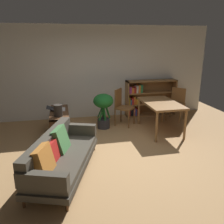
{
  "coord_description": "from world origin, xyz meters",
  "views": [
    {
      "loc": [
        -1.08,
        -4.23,
        2.24
      ],
      "look_at": [
        -0.08,
        0.42,
        0.8
      ],
      "focal_mm": 37.44,
      "sensor_mm": 36.0,
      "label": 1
    }
  ],
  "objects_px": {
    "open_laptop": "(57,109)",
    "potted_floor_plant": "(103,106)",
    "dining_table": "(161,105)",
    "fabric_couch": "(60,154)",
    "dining_chair_far": "(177,102)",
    "media_console": "(60,123)",
    "dining_chair_near": "(122,105)",
    "bookshelf": "(147,98)",
    "desk_speaker": "(58,110)"
  },
  "relations": [
    {
      "from": "fabric_couch",
      "to": "dining_chair_near",
      "type": "relative_size",
      "value": 2.18
    },
    {
      "from": "dining_chair_far",
      "to": "fabric_couch",
      "type": "bearing_deg",
      "value": -145.18
    },
    {
      "from": "bookshelf",
      "to": "dining_table",
      "type": "bearing_deg",
      "value": -96.15
    },
    {
      "from": "media_console",
      "to": "dining_chair_far",
      "type": "height_order",
      "value": "dining_chair_far"
    },
    {
      "from": "media_console",
      "to": "dining_table",
      "type": "bearing_deg",
      "value": -7.52
    },
    {
      "from": "fabric_couch",
      "to": "potted_floor_plant",
      "type": "height_order",
      "value": "potted_floor_plant"
    },
    {
      "from": "media_console",
      "to": "bookshelf",
      "type": "distance_m",
      "value": 2.9
    },
    {
      "from": "open_laptop",
      "to": "bookshelf",
      "type": "relative_size",
      "value": 0.29
    },
    {
      "from": "fabric_couch",
      "to": "open_laptop",
      "type": "distance_m",
      "value": 2.04
    },
    {
      "from": "open_laptop",
      "to": "dining_table",
      "type": "relative_size",
      "value": 0.33
    },
    {
      "from": "media_console",
      "to": "dining_table",
      "type": "xyz_separation_m",
      "value": [
        2.52,
        -0.33,
        0.4
      ]
    },
    {
      "from": "dining_chair_far",
      "to": "potted_floor_plant",
      "type": "bearing_deg",
      "value": -173.14
    },
    {
      "from": "dining_table",
      "to": "open_laptop",
      "type": "bearing_deg",
      "value": 169.31
    },
    {
      "from": "open_laptop",
      "to": "dining_chair_near",
      "type": "bearing_deg",
      "value": 6.9
    },
    {
      "from": "dining_chair_far",
      "to": "media_console",
      "type": "bearing_deg",
      "value": -172.06
    },
    {
      "from": "media_console",
      "to": "dining_chair_near",
      "type": "relative_size",
      "value": 1.28
    },
    {
      "from": "dining_table",
      "to": "dining_chair_far",
      "type": "relative_size",
      "value": 1.46
    },
    {
      "from": "media_console",
      "to": "desk_speaker",
      "type": "height_order",
      "value": "desk_speaker"
    },
    {
      "from": "dining_chair_near",
      "to": "dining_chair_far",
      "type": "distance_m",
      "value": 1.69
    },
    {
      "from": "potted_floor_plant",
      "to": "dining_table",
      "type": "bearing_deg",
      "value": -21.16
    },
    {
      "from": "desk_speaker",
      "to": "dining_table",
      "type": "xyz_separation_m",
      "value": [
        2.53,
        0.04,
        -0.03
      ]
    },
    {
      "from": "open_laptop",
      "to": "potted_floor_plant",
      "type": "bearing_deg",
      "value": 2.33
    },
    {
      "from": "desk_speaker",
      "to": "potted_floor_plant",
      "type": "xyz_separation_m",
      "value": [
        1.15,
        0.57,
        -0.11
      ]
    },
    {
      "from": "media_console",
      "to": "dining_chair_near",
      "type": "bearing_deg",
      "value": 12.14
    },
    {
      "from": "dining_table",
      "to": "desk_speaker",
      "type": "bearing_deg",
      "value": -179.08
    },
    {
      "from": "open_laptop",
      "to": "dining_chair_far",
      "type": "xyz_separation_m",
      "value": [
        3.43,
        0.32,
        -0.08
      ]
    },
    {
      "from": "media_console",
      "to": "potted_floor_plant",
      "type": "height_order",
      "value": "potted_floor_plant"
    },
    {
      "from": "fabric_couch",
      "to": "open_laptop",
      "type": "bearing_deg",
      "value": 91.68
    },
    {
      "from": "desk_speaker",
      "to": "potted_floor_plant",
      "type": "distance_m",
      "value": 1.29
    },
    {
      "from": "media_console",
      "to": "desk_speaker",
      "type": "distance_m",
      "value": 0.57
    },
    {
      "from": "fabric_couch",
      "to": "desk_speaker",
      "type": "xyz_separation_m",
      "value": [
        -0.02,
        1.5,
        0.36
      ]
    },
    {
      "from": "desk_speaker",
      "to": "fabric_couch",
      "type": "bearing_deg",
      "value": -89.23
    },
    {
      "from": "media_console",
      "to": "potted_floor_plant",
      "type": "relative_size",
      "value": 1.37
    },
    {
      "from": "dining_chair_far",
      "to": "bookshelf",
      "type": "relative_size",
      "value": 0.59
    },
    {
      "from": "open_laptop",
      "to": "potted_floor_plant",
      "type": "height_order",
      "value": "potted_floor_plant"
    },
    {
      "from": "dining_table",
      "to": "bookshelf",
      "type": "distance_m",
      "value": 1.45
    },
    {
      "from": "dining_chair_far",
      "to": "bookshelf",
      "type": "height_order",
      "value": "bookshelf"
    },
    {
      "from": "open_laptop",
      "to": "dining_chair_near",
      "type": "distance_m",
      "value": 1.76
    },
    {
      "from": "fabric_couch",
      "to": "media_console",
      "type": "bearing_deg",
      "value": 90.2
    },
    {
      "from": "fabric_couch",
      "to": "dining_chair_far",
      "type": "height_order",
      "value": "dining_chair_far"
    },
    {
      "from": "desk_speaker",
      "to": "bookshelf",
      "type": "xyz_separation_m",
      "value": [
        2.69,
        1.48,
        -0.18
      ]
    },
    {
      "from": "fabric_couch",
      "to": "open_laptop",
      "type": "height_order",
      "value": "fabric_couch"
    },
    {
      "from": "desk_speaker",
      "to": "dining_chair_near",
      "type": "distance_m",
      "value": 1.86
    },
    {
      "from": "fabric_couch",
      "to": "bookshelf",
      "type": "relative_size",
      "value": 1.38
    },
    {
      "from": "fabric_couch",
      "to": "dining_chair_far",
      "type": "distance_m",
      "value": 4.1
    },
    {
      "from": "desk_speaker",
      "to": "dining_table",
      "type": "bearing_deg",
      "value": 0.92
    },
    {
      "from": "desk_speaker",
      "to": "bookshelf",
      "type": "height_order",
      "value": "bookshelf"
    },
    {
      "from": "desk_speaker",
      "to": "bookshelf",
      "type": "relative_size",
      "value": 0.17
    },
    {
      "from": "open_laptop",
      "to": "bookshelf",
      "type": "height_order",
      "value": "bookshelf"
    },
    {
      "from": "media_console",
      "to": "dining_chair_far",
      "type": "relative_size",
      "value": 1.38
    }
  ]
}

